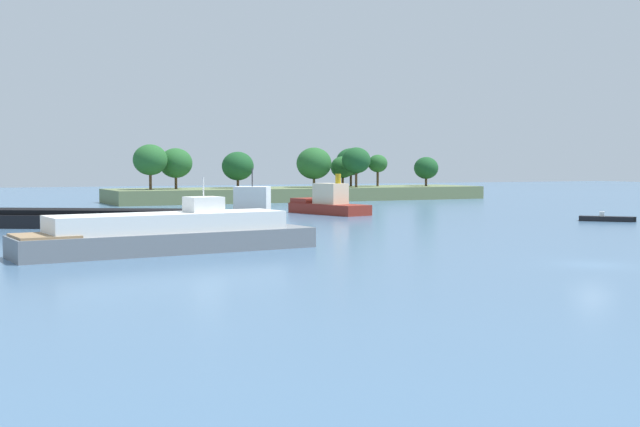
% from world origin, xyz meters
% --- Properties ---
extents(ground_plane, '(400.00, 400.00, 0.00)m').
position_xyz_m(ground_plane, '(0.00, 0.00, 0.00)').
color(ground_plane, '#476B8E').
extents(treeline_island, '(66.99, 15.29, 9.46)m').
position_xyz_m(treeline_island, '(21.41, 91.66, 2.87)').
color(treeline_island, '#66754C').
rests_on(treeline_island, ground).
extents(white_riverboat, '(21.82, 7.10, 5.28)m').
position_xyz_m(white_riverboat, '(-21.73, 18.65, 1.30)').
color(white_riverboat, slate).
rests_on(white_riverboat, ground).
extents(tugboat, '(6.65, 12.35, 5.09)m').
position_xyz_m(tugboat, '(8.50, 54.16, 1.30)').
color(tugboat, maroon).
rests_on(tugboat, ground).
extents(fishing_skiff, '(4.84, 4.98, 1.04)m').
position_xyz_m(fishing_skiff, '(30.05, 28.68, 0.29)').
color(fishing_skiff, black).
rests_on(fishing_skiff, ground).
extents(cargo_barge, '(35.60, 24.32, 5.89)m').
position_xyz_m(cargo_barge, '(-22.40, 44.63, 0.95)').
color(cargo_barge, black).
rests_on(cargo_barge, ground).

